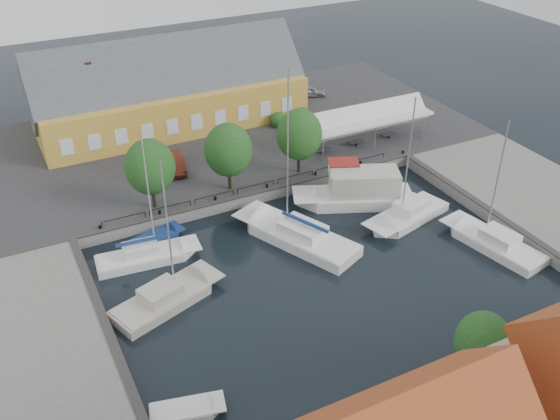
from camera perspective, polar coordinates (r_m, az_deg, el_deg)
name	(u,v)px	position (r m, az deg, el deg)	size (l,w,h in m)	color
ground	(315,263)	(48.57, 3.20, -4.84)	(140.00, 140.00, 0.00)	black
north_quay	(207,142)	(66.34, -6.67, 6.19)	(56.00, 26.00, 1.00)	#2D2D30
west_quay	(18,371)	(42.51, -22.81, -13.39)	(12.00, 24.00, 1.00)	slate
east_quay	(543,203)	(59.68, 22.92, 0.59)	(12.00, 24.00, 1.00)	slate
quay_edge_fittings	(287,222)	(51.39, 0.65, -1.07)	(56.00, 24.72, 0.40)	#383533
warehouse	(164,94)	(68.77, -10.55, 10.39)	(28.56, 14.00, 9.55)	gold
tent_canopy	(366,119)	(64.00, 7.87, 8.25)	(14.00, 4.00, 2.83)	silver
quay_trees	(228,150)	(54.52, -4.74, 5.49)	(18.20, 4.20, 6.30)	black
car_silver	(310,91)	(76.29, 2.78, 10.80)	(1.50, 3.72, 1.27)	#9A9BA1
car_red	(175,162)	(59.86, -9.57, 4.32)	(1.61, 4.60, 1.52)	#5D2115
center_sailboat	(298,238)	(50.69, 1.66, -2.54)	(7.53, 11.45, 15.03)	white
trawler	(358,193)	(55.88, 7.12, 1.54)	(11.04, 7.16, 5.00)	white
east_boat_a	(407,217)	(54.63, 11.56, -0.59)	(8.80, 4.80, 11.97)	white
east_boat_c	(494,245)	(52.90, 18.97, -3.01)	(4.33, 9.13, 11.24)	white
west_boat_a	(146,258)	(49.64, -12.16, -4.32)	(8.33, 3.08, 10.87)	white
west_boat_b	(166,300)	(45.31, -10.39, -8.13)	(8.89, 5.53, 11.58)	#B8B2A6
launch_sw	(186,413)	(38.14, -8.57, -17.88)	(4.58, 2.59, 0.98)	white
launch_nw	(157,239)	(51.95, -11.19, -2.64)	(4.73, 2.82, 0.88)	navy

